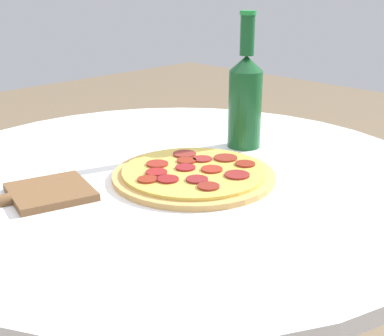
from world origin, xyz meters
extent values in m
cylinder|color=white|center=(0.00, 0.00, 0.34)|extent=(0.09, 0.09, 0.64)
cylinder|color=white|center=(0.00, 0.00, 0.67)|extent=(0.97, 0.97, 0.02)
cylinder|color=tan|center=(0.00, -0.05, 0.69)|extent=(0.28, 0.28, 0.01)
cylinder|color=#E0BC4C|center=(0.00, -0.05, 0.70)|extent=(0.25, 0.25, 0.01)
cylinder|color=maroon|center=(-0.01, -0.04, 0.70)|extent=(0.04, 0.04, 0.00)
cylinder|color=maroon|center=(0.02, -0.07, 0.70)|extent=(0.04, 0.04, 0.00)
cylinder|color=maroon|center=(-0.03, -0.09, 0.70)|extent=(0.04, 0.04, 0.00)
cylinder|color=maroon|center=(0.08, -0.10, 0.70)|extent=(0.04, 0.04, 0.00)
cylinder|color=maroon|center=(0.03, -0.12, 0.70)|extent=(0.04, 0.04, 0.00)
cylinder|color=maroon|center=(-0.06, -0.02, 0.70)|extent=(0.04, 0.04, 0.00)
cylinder|color=maroon|center=(-0.03, 0.01, 0.70)|extent=(0.04, 0.04, 0.00)
cylinder|color=maroon|center=(-0.07, -0.06, 0.70)|extent=(0.04, 0.04, 0.00)
cylinder|color=maroon|center=(-0.09, -0.03, 0.70)|extent=(0.03, 0.03, 0.00)
cylinder|color=maroon|center=(0.05, -0.02, 0.70)|extent=(0.04, 0.04, 0.00)
cylinder|color=maroon|center=(-0.04, -0.12, 0.70)|extent=(0.04, 0.04, 0.00)
cylinder|color=maroon|center=(0.04, 0.02, 0.70)|extent=(0.04, 0.04, 0.00)
cylinder|color=maroon|center=(0.08, -0.05, 0.70)|extent=(0.04, 0.04, 0.00)
cylinder|color=maroon|center=(0.02, -0.01, 0.70)|extent=(0.04, 0.04, 0.00)
cylinder|color=#144C23|center=(0.20, 0.01, 0.76)|extent=(0.07, 0.07, 0.16)
cone|color=#144C23|center=(0.20, 0.01, 0.86)|extent=(0.07, 0.07, 0.03)
cylinder|color=#144C23|center=(0.20, 0.01, 0.91)|extent=(0.03, 0.03, 0.08)
cylinder|color=#1E8438|center=(0.20, 0.01, 0.95)|extent=(0.03, 0.03, 0.01)
cube|color=brown|center=(-0.22, 0.06, 0.69)|extent=(0.15, 0.15, 0.01)
camera|label=1|loc=(-0.62, -0.66, 1.02)|focal=50.00mm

